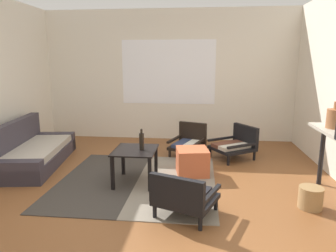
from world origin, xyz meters
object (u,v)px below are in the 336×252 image
glass_bottle (142,141)px  wicker_basket (311,198)px  armchair_by_window (189,141)px  ottoman_orange (192,162)px  armchair_corner (236,144)px  clay_vase (336,118)px  coffee_table (135,156)px  armchair_striped_foreground (184,196)px  couch (32,152)px

glass_bottle → wicker_basket: size_ratio=1.07×
armchair_by_window → ottoman_orange: 1.02m
armchair_corner → clay_vase: clay_vase is taller
coffee_table → armchair_striped_foreground: (0.71, -0.88, -0.14)m
ottoman_orange → coffee_table: bearing=-152.1°
armchair_striped_foreground → ottoman_orange: (0.06, 1.29, -0.05)m
glass_bottle → armchair_by_window: bearing=67.7°
couch → clay_vase: clay_vase is taller
clay_vase → armchair_striped_foreground: bearing=-156.0°
couch → armchair_corner: 3.39m
coffee_table → armchair_striped_foreground: bearing=-51.3°
coffee_table → ottoman_orange: size_ratio=1.41×
coffee_table → ottoman_orange: 0.89m
ottoman_orange → clay_vase: (1.74, -0.49, 0.78)m
armchair_corner → glass_bottle: (-1.40, -1.28, 0.34)m
clay_vase → coffee_table: bearing=178.1°
ottoman_orange → glass_bottle: glass_bottle is taller
glass_bottle → wicker_basket: (2.05, -0.52, -0.47)m
couch → armchair_by_window: couch is taller
armchair_striped_foreground → glass_bottle: 1.13m
armchair_striped_foreground → clay_vase: bearing=24.0°
armchair_by_window → coffee_table: bearing=-115.4°
armchair_striped_foreground → armchair_corner: (0.78, 2.16, 0.01)m
couch → coffee_table: (1.83, -0.57, 0.17)m
coffee_table → glass_bottle: bearing=-1.4°
couch → armchair_striped_foreground: (2.53, -1.45, 0.03)m
armchair_by_window → clay_vase: bearing=-39.4°
couch → wicker_basket: couch is taller
coffee_table → armchair_by_window: bearing=64.6°
couch → coffee_table: 1.92m
clay_vase → ottoman_orange: bearing=164.3°
armchair_striped_foreground → clay_vase: clay_vase is taller
armchair_striped_foreground → glass_bottle: glass_bottle is taller
armchair_by_window → wicker_basket: size_ratio=2.76×
armchair_by_window → armchair_striped_foreground: armchair_by_window is taller
armchair_corner → glass_bottle: glass_bottle is taller
couch → glass_bottle: 2.04m
armchair_by_window → glass_bottle: 1.58m
couch → armchair_by_window: bearing=18.8°
couch → armchair_by_window: 2.64m
clay_vase → glass_bottle: clay_vase is taller
clay_vase → armchair_corner: bearing=126.7°
armchair_by_window → clay_vase: 2.48m
wicker_basket → couch: bearing=164.6°
wicker_basket → coffee_table: bearing=166.3°
couch → coffee_table: couch is taller
armchair_by_window → couch: bearing=-161.2°
armchair_corner → ottoman_orange: size_ratio=1.91×
coffee_table → clay_vase: bearing=-1.9°
armchair_by_window → ottoman_orange: armchair_by_window is taller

